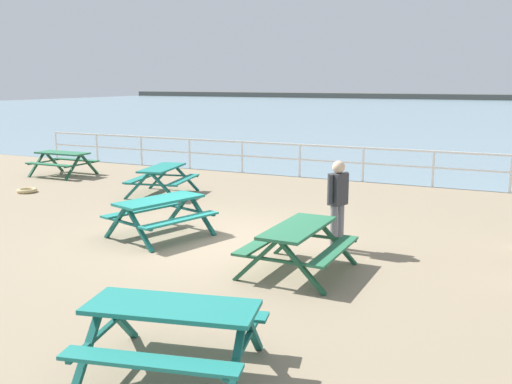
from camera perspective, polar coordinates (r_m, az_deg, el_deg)
The scene contains 11 objects.
ground_plane at distance 11.29m, azimuth -4.83°, elevation -5.27°, with size 30.00×24.00×0.20m, color gray.
sea_band at distance 62.42m, azimuth 20.44°, elevation 7.55°, with size 142.00×90.00×0.01m, color gray.
distant_shoreline at distance 105.29m, azimuth 22.59°, elevation 8.55°, with size 142.00×6.00×1.80m, color #4C4C47.
seaward_railing at distance 18.10m, azimuth 7.53°, elevation 3.63°, with size 23.07×0.07×1.08m.
picnic_table_near_left at distance 11.45m, azimuth -9.62°, elevation -1.61°, with size 1.96×2.16×0.80m.
picnic_table_near_right at distance 9.22m, azimuth 4.23°, elevation -4.59°, with size 1.56×1.82×0.80m.
picnic_table_mid_centre at distance 6.17m, azimuth -8.43°, elevation -12.77°, with size 2.09×1.87×0.80m.
picnic_table_far_right at distance 19.75m, azimuth -18.83°, elevation 3.25°, with size 1.80×1.55×0.80m.
picnic_table_seaward at distance 15.69m, azimuth -9.39°, elevation 1.81°, with size 1.84×2.06×0.80m.
visitor at distance 10.45m, azimuth 8.21°, elevation -0.74°, with size 0.33×0.50×1.66m.
rope_coil at distance 17.17m, azimuth -21.99°, elevation 0.15°, with size 0.55×0.55×0.11m, color tan.
Camera 1 is at (5.47, -9.35, 3.06)m, focal length 39.87 mm.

